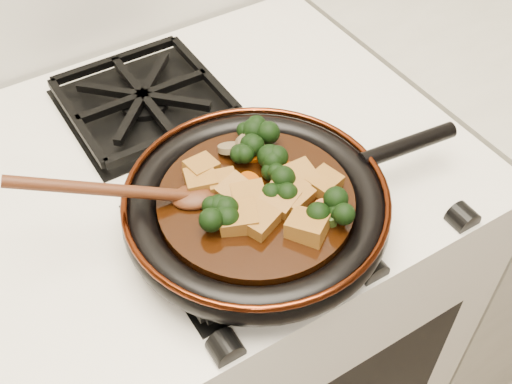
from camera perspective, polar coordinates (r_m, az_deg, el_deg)
stove at (r=1.26m, az=-4.45°, el=-12.02°), size 0.76×0.60×0.90m
burner_grate_front at (r=0.81m, az=-1.55°, el=-2.67°), size 0.23×0.23×0.03m
burner_grate_back at (r=0.99m, az=-9.95°, el=8.03°), size 0.23×0.23×0.03m
skillet at (r=0.78m, az=0.15°, el=-1.23°), size 0.45×0.33×0.05m
braising_sauce at (r=0.78m, az=-0.00°, el=-1.04°), size 0.24×0.24×0.02m
tofu_cube_0 at (r=0.76m, az=2.10°, el=-0.77°), size 0.05×0.05×0.03m
tofu_cube_1 at (r=0.73m, az=4.58°, el=-3.11°), size 0.06×0.06×0.03m
tofu_cube_2 at (r=0.76m, az=-0.63°, el=-0.51°), size 0.05×0.05×0.02m
tofu_cube_3 at (r=0.74m, az=-1.56°, el=-2.35°), size 0.06×0.06×0.03m
tofu_cube_4 at (r=0.78m, az=-4.92°, el=0.93°), size 0.05×0.05×0.02m
tofu_cube_5 at (r=0.78m, az=-2.99°, el=0.82°), size 0.04×0.04×0.02m
tofu_cube_6 at (r=0.78m, az=6.04°, el=0.76°), size 0.05×0.04×0.02m
tofu_cube_7 at (r=0.80m, az=-4.88°, el=2.10°), size 0.04×0.04×0.02m
tofu_cube_8 at (r=0.76m, az=3.26°, el=-0.34°), size 0.05×0.05×0.03m
tofu_cube_9 at (r=0.77m, az=-1.87°, el=0.04°), size 0.05×0.05×0.03m
tofu_cube_10 at (r=0.78m, az=3.73°, el=1.07°), size 0.05×0.05×0.03m
tofu_cube_11 at (r=0.74m, az=0.26°, el=-2.61°), size 0.05×0.05×0.02m
broccoli_floret_0 at (r=0.75m, az=-3.49°, el=-1.50°), size 0.09×0.09×0.06m
broccoli_floret_1 at (r=0.74m, az=6.79°, el=-2.25°), size 0.09×0.08×0.07m
broccoli_floret_2 at (r=0.77m, az=2.22°, el=-0.03°), size 0.08×0.08×0.06m
broccoli_floret_3 at (r=0.83m, az=0.16°, el=5.26°), size 0.08×0.09×0.07m
broccoli_floret_4 at (r=0.79m, az=1.86°, el=2.17°), size 0.08×0.09×0.06m
broccoli_floret_5 at (r=0.74m, az=-3.68°, el=-2.22°), size 0.07×0.06×0.06m
broccoli_floret_6 at (r=0.81m, az=-0.88°, el=3.53°), size 0.09×0.09×0.06m
carrot_coin_0 at (r=0.80m, az=2.38°, el=1.84°), size 0.03×0.03×0.02m
carrot_coin_1 at (r=0.78m, az=-0.62°, el=0.87°), size 0.03×0.03×0.02m
carrot_coin_2 at (r=0.82m, az=-0.32°, el=3.44°), size 0.03×0.03×0.02m
carrot_coin_3 at (r=0.77m, az=-0.50°, el=0.05°), size 0.03×0.03×0.02m
carrot_coin_4 at (r=0.76m, az=6.04°, el=-1.64°), size 0.03×0.03×0.02m
mushroom_slice_0 at (r=0.83m, az=-0.84°, el=4.20°), size 0.04×0.04×0.02m
mushroom_slice_1 at (r=0.82m, az=-2.31°, el=3.92°), size 0.04×0.04×0.02m
mushroom_slice_2 at (r=0.83m, az=-0.32°, el=4.23°), size 0.05×0.05×0.03m
wooden_spoon at (r=0.76m, az=-9.80°, el=-0.07°), size 0.14×0.07×0.22m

